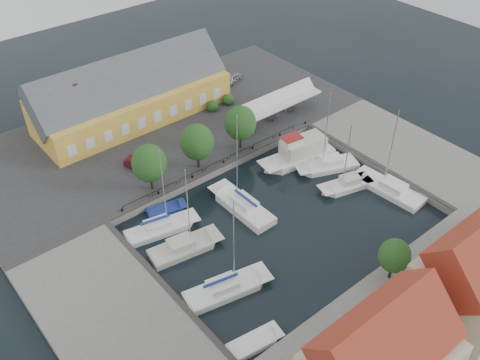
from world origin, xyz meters
The scene contains 22 objects.
ground centered at (0.00, 0.00, 0.00)m, with size 140.00×140.00×0.00m, color black.
north_quay centered at (0.00, 23.00, 0.50)m, with size 56.00×26.00×1.00m, color #2D2D30.
west_quay centered at (-22.00, -2.00, 0.50)m, with size 12.00×24.00×1.00m, color slate.
east_quay centered at (22.00, -2.00, 0.50)m, with size 12.00×24.00×1.00m, color slate.
south_bank centered at (0.00, -21.00, 0.50)m, with size 56.00×14.00×1.00m, color slate.
quay_edge_fittings centered at (0.02, 4.75, 1.06)m, with size 56.00×24.72×0.40m.
warehouse centered at (-2.60, 28.36, 4.43)m, with size 28.56×14.00×9.55m.
tent_canopy centered at (14.00, 14.50, 3.68)m, with size 14.00×4.00×2.83m.
quay_trees centered at (-2.00, 12.00, 4.88)m, with size 18.20×4.20×6.30m.
car_silver centered at (16.00, 27.34, 1.70)m, with size 1.66×4.13×1.41m, color #A2A5AA.
car_red centered at (-7.80, 16.40, 1.75)m, with size 1.59×4.56×1.50m, color #58141B.
center_sailboat centered at (-2.19, 2.88, 0.36)m, with size 3.01×9.84×13.28m.
trawler centered at (10.08, 5.77, 1.02)m, with size 11.19×4.79×5.00m.
east_boat_a centered at (11.83, 2.10, 0.26)m, with size 8.80×5.84×11.96m.
east_boat_b centered at (10.68, -2.26, 0.26)m, with size 7.59×4.23×10.13m.
east_boat_c centered at (14.13, -6.21, 0.26)m, with size 3.72×9.70×11.97m.
west_boat_a centered at (-11.79, 5.94, 0.27)m, with size 9.00×4.17×11.56m.
west_boat_b centered at (-11.45, 1.75, 0.26)m, with size 8.65×4.11×11.39m.
west_boat_d centered at (-11.50, -5.75, 0.27)m, with size 9.60×4.64×12.31m.
launch_sw centered at (-13.34, -12.28, 0.09)m, with size 5.61×2.81×0.98m.
launch_nw centered at (-9.42, 8.47, 0.09)m, with size 5.10×3.09×0.88m.
townhouses centered at (1.93, -23.24, 5.82)m, with size 36.30×8.50×12.00m.
Camera 1 is at (-32.99, -34.12, 42.41)m, focal length 40.00 mm.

